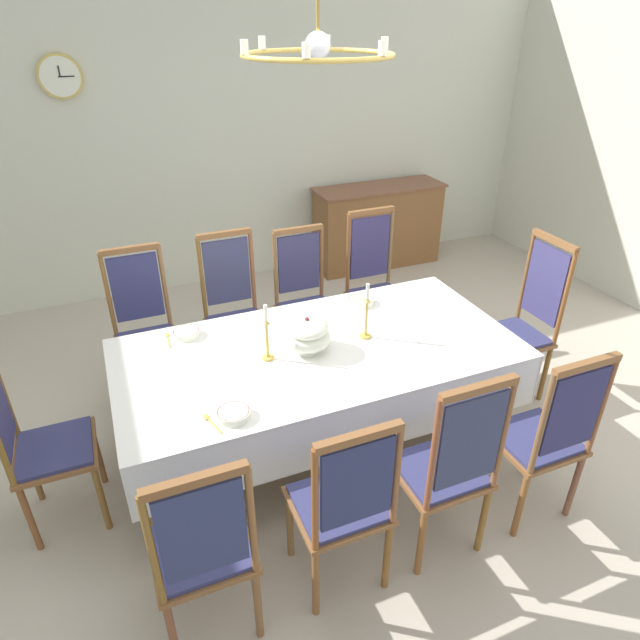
{
  "coord_description": "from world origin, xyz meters",
  "views": [
    {
      "loc": [
        -1.07,
        -2.65,
        2.58
      ],
      "look_at": [
        -0.02,
        -0.09,
        1.0
      ],
      "focal_mm": 30.81,
      "sensor_mm": 36.0,
      "label": 1
    }
  ],
  "objects": [
    {
      "name": "ground",
      "position": [
        0.0,
        0.0,
        -0.02
      ],
      "size": [
        7.24,
        5.6,
        0.04
      ],
      "primitive_type": "cube",
      "color": "#B7AD9A"
    },
    {
      "name": "back_wall",
      "position": [
        0.0,
        2.84,
        1.54
      ],
      "size": [
        7.24,
        0.08,
        3.08
      ],
      "primitive_type": "cube",
      "color": "beige",
      "rests_on": "ground"
    },
    {
      "name": "dining_table",
      "position": [
        0.0,
        -0.03,
        0.7
      ],
      "size": [
        2.42,
        1.18,
        0.77
      ],
      "color": "brown",
      "rests_on": "ground"
    },
    {
      "name": "tablecloth",
      "position": [
        0.0,
        -0.03,
        0.68
      ],
      "size": [
        2.44,
        1.2,
        0.36
      ],
      "color": "white",
      "rests_on": "dining_table"
    },
    {
      "name": "chair_south_a",
      "position": [
        -0.94,
        -1.02,
        0.57
      ],
      "size": [
        0.44,
        0.42,
        1.11
      ],
      "color": "brown",
      "rests_on": "ground"
    },
    {
      "name": "chair_north_a",
      "position": [
        -0.94,
        0.97,
        0.59
      ],
      "size": [
        0.44,
        0.42,
        1.16
      ],
      "rotation": [
        0.0,
        0.0,
        3.14
      ],
      "color": "brown",
      "rests_on": "ground"
    },
    {
      "name": "chair_south_b",
      "position": [
        -0.28,
        -1.02,
        0.57
      ],
      "size": [
        0.44,
        0.42,
        1.09
      ],
      "color": "brown",
      "rests_on": "ground"
    },
    {
      "name": "chair_north_b",
      "position": [
        -0.28,
        0.97,
        0.59
      ],
      "size": [
        0.44,
        0.42,
        1.18
      ],
      "rotation": [
        0.0,
        0.0,
        3.14
      ],
      "color": "brown",
      "rests_on": "ground"
    },
    {
      "name": "chair_south_c",
      "position": [
        0.29,
        -1.03,
        0.59
      ],
      "size": [
        0.44,
        0.42,
        1.17
      ],
      "color": "brown",
      "rests_on": "ground"
    },
    {
      "name": "chair_north_c",
      "position": [
        0.29,
        0.97,
        0.58
      ],
      "size": [
        0.44,
        0.42,
        1.13
      ],
      "rotation": [
        0.0,
        0.0,
        3.14
      ],
      "color": "brown",
      "rests_on": "ground"
    },
    {
      "name": "chair_south_d",
      "position": [
        0.92,
        -1.03,
        0.58
      ],
      "size": [
        0.44,
        0.42,
        1.13
      ],
      "color": "brown",
      "rests_on": "ground"
    },
    {
      "name": "chair_north_d",
      "position": [
        0.92,
        0.97,
        0.6
      ],
      "size": [
        0.44,
        0.42,
        1.19
      ],
      "rotation": [
        0.0,
        0.0,
        3.14
      ],
      "color": "brown",
      "rests_on": "ground"
    },
    {
      "name": "chair_head_west",
      "position": [
        -1.61,
        -0.03,
        0.57
      ],
      "size": [
        0.42,
        0.44,
        1.1
      ],
      "rotation": [
        0.0,
        0.0,
        -1.57
      ],
      "color": "brown",
      "rests_on": "ground"
    },
    {
      "name": "chair_head_east",
      "position": [
        1.62,
        -0.03,
        0.61
      ],
      "size": [
        0.42,
        0.44,
        1.23
      ],
      "rotation": [
        0.0,
        0.0,
        1.57
      ],
      "color": "brown",
      "rests_on": "ground"
    },
    {
      "name": "soup_tureen",
      "position": [
        -0.07,
        -0.03,
        0.88
      ],
      "size": [
        0.29,
        0.29,
        0.23
      ],
      "color": "white",
      "rests_on": "tablecloth"
    },
    {
      "name": "candlestick_west",
      "position": [
        -0.32,
        -0.03,
        0.92
      ],
      "size": [
        0.07,
        0.07,
        0.36
      ],
      "color": "gold",
      "rests_on": "tablecloth"
    },
    {
      "name": "candlestick_east",
      "position": [
        0.32,
        -0.03,
        0.92
      ],
      "size": [
        0.07,
        0.07,
        0.37
      ],
      "color": "gold",
      "rests_on": "tablecloth"
    },
    {
      "name": "bowl_near_left",
      "position": [
        -0.65,
        -0.47,
        0.79
      ],
      "size": [
        0.17,
        0.17,
        0.04
      ],
      "color": "white",
      "rests_on": "tablecloth"
    },
    {
      "name": "bowl_near_right",
      "position": [
        -0.72,
        0.42,
        0.79
      ],
      "size": [
        0.17,
        0.17,
        0.04
      ],
      "color": "white",
      "rests_on": "tablecloth"
    },
    {
      "name": "bowl_far_left",
      "position": [
        0.49,
        0.39,
        0.79
      ],
      "size": [
        0.19,
        0.19,
        0.04
      ],
      "color": "white",
      "rests_on": "tablecloth"
    },
    {
      "name": "spoon_primary",
      "position": [
        -0.77,
        -0.45,
        0.78
      ],
      "size": [
        0.07,
        0.17,
        0.01
      ],
      "rotation": [
        0.0,
        0.0,
        0.29
      ],
      "color": "gold",
      "rests_on": "tablecloth"
    },
    {
      "name": "spoon_secondary",
      "position": [
        -0.84,
        0.45,
        0.78
      ],
      "size": [
        0.03,
        0.18,
        0.01
      ],
      "rotation": [
        0.0,
        0.0,
        -0.03
      ],
      "color": "gold",
      "rests_on": "tablecloth"
    },
    {
      "name": "sideboard",
      "position": [
        1.77,
        2.52,
        0.45
      ],
      "size": [
        1.44,
        0.48,
        0.9
      ],
      "rotation": [
        0.0,
        0.0,
        3.14
      ],
      "color": "brown",
      "rests_on": "ground"
    },
    {
      "name": "mounted_clock",
      "position": [
        -1.17,
        2.77,
        2.09
      ],
      "size": [
        0.35,
        0.06,
        0.35
      ],
      "color": "#D1B251"
    },
    {
      "name": "chandelier",
      "position": [
        -0.0,
        -0.03,
        2.4
      ],
      "size": [
        0.74,
        0.73,
        0.66
      ],
      "color": "gold"
    }
  ]
}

